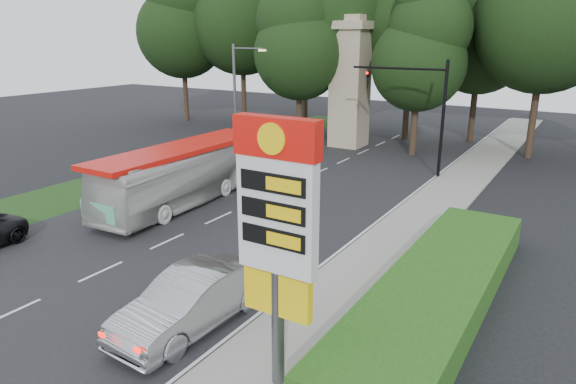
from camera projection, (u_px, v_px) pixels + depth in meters
The scene contains 17 objects.
road_surface at pixel (231, 212), 25.82m from camera, with size 14.00×80.00×0.02m, color black.
sidewalk_right at pixel (392, 246), 21.55m from camera, with size 3.00×80.00×0.12m, color gray.
grass_verge_left at pixel (175, 164), 35.46m from camera, with size 5.00×50.00×0.02m, color #193814.
hedge at pixel (437, 291), 16.63m from camera, with size 3.00×14.00×1.20m, color #244E14.
gas_station_pylon at pixel (277, 221), 11.77m from camera, with size 2.10×0.45×6.85m.
traffic_signal_mast at pixel (423, 101), 31.40m from camera, with size 6.10×0.35×7.20m.
streetlight_signs at pixel (237, 96), 36.18m from camera, with size 2.75×0.98×8.00m.
monument at pixel (350, 82), 40.01m from camera, with size 3.00×3.00×10.05m.
tree_far_west at pixel (181, 13), 50.83m from camera, with size 8.96×8.96×17.60m.
tree_west_mid at pixel (242, 1), 49.17m from camera, with size 9.80×9.80×19.25m.
tree_west_near at pixel (306, 19), 48.29m from camera, with size 8.40×8.40×16.50m.
tree_center_right at pixel (414, 3), 40.86m from camera, with size 9.24×9.24×18.15m.
tree_east_near at pixel (482, 20), 40.38m from camera, with size 8.12×8.12×15.95m.
tree_monument_left at pixel (300, 34), 40.15m from camera, with size 7.28×7.28×14.30m.
tree_monument_right at pixel (420, 43), 36.00m from camera, with size 6.72×6.72×13.20m.
transit_bus at pixel (183, 175), 26.78m from camera, with size 2.59×11.07×3.08m, color beige.
sedan_silver at pixel (192, 300), 15.44m from camera, with size 1.89×5.42×1.79m, color #9D9EA4.
Camera 1 is at (15.20, -7.30, 8.52)m, focal length 32.00 mm.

